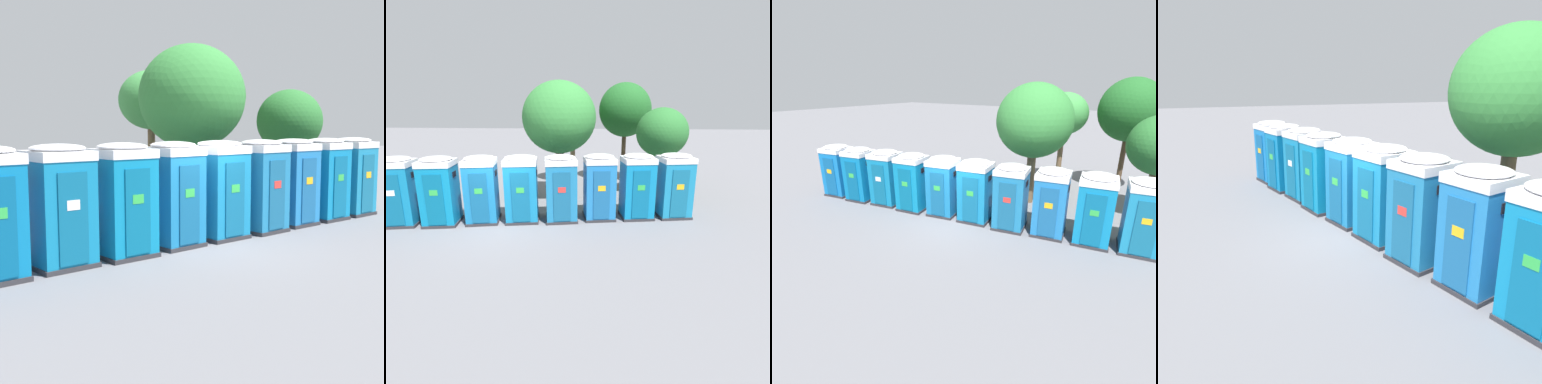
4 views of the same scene
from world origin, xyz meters
The scene contains 10 objects.
ground_plane centered at (0.00, 0.00, 0.00)m, with size 120.00×120.00×0.00m, color slate.
portapotty_0 centered at (-6.69, -0.64, 1.28)m, with size 1.42×1.41×2.54m.
portapotty_1 centered at (-5.21, -0.47, 1.28)m, with size 1.40×1.41×2.54m.
portapotty_2 centered at (-3.76, -0.12, 1.28)m, with size 1.44×1.42×2.54m.
portapotty_3 centered at (-2.28, 0.05, 1.28)m, with size 1.39×1.39×2.54m.
portapotty_4 centered at (-0.83, 0.40, 1.28)m, with size 1.39×1.42×2.54m.
portapotty_5 centered at (0.64, 0.65, 1.28)m, with size 1.42×1.40×2.54m.
portapotty_6 centered at (2.12, 0.83, 1.28)m, with size 1.41×1.41×2.54m.
portapotty_7 centered at (3.57, 1.18, 1.28)m, with size 1.37×1.39×2.54m.
street_tree_3 centered at (1.66, 3.80, 3.78)m, with size 3.35×3.35×5.43m.
Camera 4 is at (8.85, -3.84, 4.04)m, focal length 35.00 mm.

